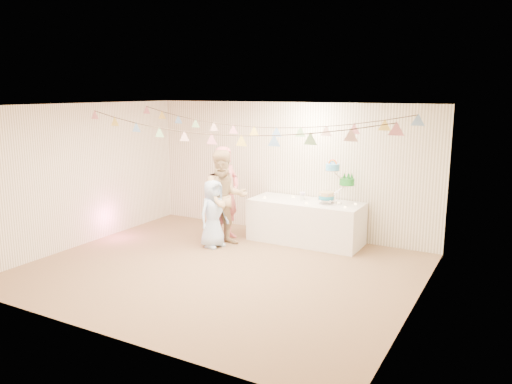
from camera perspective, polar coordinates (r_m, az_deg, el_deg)
The scene contains 25 objects.
floor at distance 8.11m, azimuth -4.01°, elevation -8.85°, with size 6.00×6.00×0.00m, color brown.
ceiling at distance 7.61m, azimuth -4.29°, elevation 9.83°, with size 6.00×6.00×0.00m, color white.
back_wall at distance 9.91m, azimuth 3.73°, elevation 2.68°, with size 6.00×6.00×0.00m, color white.
front_wall at distance 5.88m, azimuth -17.54°, elevation -4.02°, with size 6.00×6.00×0.00m, color white.
left_wall at distance 9.70m, azimuth -19.21°, elevation 1.86°, with size 5.00×5.00×0.00m, color white.
right_wall at distance 6.65m, azimuth 18.11°, elevation -2.27°, with size 5.00×5.00×0.00m, color white.
table at distance 9.45m, azimuth 5.71°, elevation -3.39°, with size 2.11×0.85×0.79m, color white.
cake_stand at distance 9.14m, azimuth 9.09°, elevation 0.72°, with size 0.68×0.40×0.76m, color silver, non-canonical shape.
cake_bottom at distance 9.20m, azimuth 8.03°, elevation -1.05°, with size 0.31×0.31×0.15m, color teal, non-canonical shape.
cake_middle at distance 9.17m, azimuth 10.34°, elevation 0.57°, with size 0.27×0.27×0.22m, color #1C8028, non-canonical shape.
cake_top_tier at distance 9.09m, azimuth 8.72°, elevation 2.25°, with size 0.25×0.25×0.19m, color #4DB5F3, non-canonical shape.
platter at distance 9.54m, azimuth 2.64°, elevation -0.96°, with size 0.35×0.35×0.02m, color white.
posy at distance 9.43m, azimuth 5.33°, elevation -0.70°, with size 0.14×0.14×0.16m, color white, non-canonical shape.
person_adult_a at distance 9.52m, azimuth -3.42°, elevation -0.16°, with size 0.65×0.43×1.79m, color #D8717A.
person_adult_b at distance 9.14m, azimuth -3.60°, elevation -0.71°, with size 0.86×0.67×1.77m, color tan.
person_child at distance 9.10m, azimuth -4.90°, elevation -2.48°, with size 0.61×0.40×1.25m, color #B4D3FF.
bunting_back at distance 8.56m, azimuth -0.21°, elevation 8.38°, with size 5.60×1.10×0.40m, color pink, non-canonical shape.
bunting_front at distance 7.46m, azimuth -5.10°, elevation 7.63°, with size 5.60×0.90×0.36m, color #72A5E5, non-canonical shape.
tealight_0 at distance 9.56m, azimuth 0.99°, elevation -0.63°, with size 0.04×0.04×0.03m, color #FFD88C.
tealight_1 at distance 9.65m, azimuth 4.27°, elevation -0.54°, with size 0.04×0.04×0.03m, color #FFD88C.
tealight_2 at distance 9.12m, azimuth 5.79°, elevation -1.28°, with size 0.04×0.04×0.03m, color #FFD88C.
tealight_3 at distance 9.43m, azimuth 8.24°, elevation -0.92°, with size 0.04×0.04×0.03m, color #FFD88C.
tealight_4 at distance 8.91m, azimuth 10.16°, elevation -1.71°, with size 0.04×0.04×0.03m, color #FFD88C.
tealight_5 at distance 9.19m, azimuth 11.29°, elevation -1.35°, with size 0.04×0.04×0.03m, color #FFD88C.
tealight_6 at distance 9.21m, azimuth 9.45°, elevation -1.25°, with size 0.04×0.04×0.03m, color #FFD88C.
Camera 1 is at (4.15, -6.37, 2.82)m, focal length 35.00 mm.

